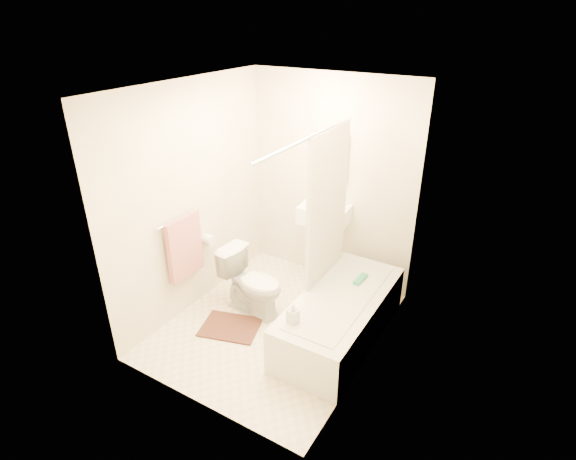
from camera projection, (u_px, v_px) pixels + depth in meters
The scene contains 17 objects.
floor at pixel (276, 325), 4.69m from camera, with size 2.40×2.40×0.00m, color beige.
ceiling at pixel (272, 87), 3.62m from camera, with size 2.40×2.40×0.00m, color white.
wall_back at pixel (331, 182), 5.08m from camera, with size 2.00×0.02×2.40m, color beige.
wall_left at pixel (192, 200), 4.62m from camera, with size 0.02×2.40×2.40m, color beige.
wall_right at pixel (376, 247), 3.70m from camera, with size 0.02×2.40×2.40m, color beige.
mirror at pixel (331, 157), 4.93m from camera, with size 0.40×0.03×0.55m, color white.
curtain_rod at pixel (310, 138), 3.74m from camera, with size 0.03×0.03×1.70m, color silver.
shower_curtain at pixel (327, 207), 4.39m from camera, with size 0.04×0.80×1.55m, color silver.
towel_bar at pixel (179, 218), 4.45m from camera, with size 0.02×0.02×0.60m, color silver.
towel at pixel (185, 247), 4.58m from camera, with size 0.06×0.45×0.66m, color #CC7266.
toilet_paper at pixel (209, 240), 4.90m from camera, with size 0.12×0.12×0.11m, color white.
toilet at pixel (253, 283), 4.77m from camera, with size 0.40×0.71×0.70m, color white.
sink at pixel (325, 240), 5.26m from camera, with size 0.55×0.44×1.07m, color white, non-canonical shape.
bathtub at pixel (340, 316), 4.44m from camera, with size 0.72×1.65×0.46m, color silver, non-canonical shape.
bath_mat at pixel (230, 327), 4.64m from camera, with size 0.58×0.44×0.02m, color #563026.
soap_bottle at pixel (293, 314), 3.94m from camera, with size 0.09×0.09×0.20m, color white.
scrub_brush at pixel (360, 280), 4.58m from camera, with size 0.07×0.22×0.04m, color #2FA36B.
Camera 1 is at (2.04, -3.16, 2.97)m, focal length 28.00 mm.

